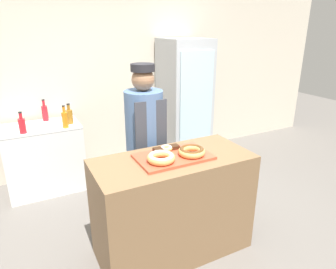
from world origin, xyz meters
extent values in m
plane|color=#66605B|center=(0.00, 0.00, 0.00)|extent=(14.00, 14.00, 0.00)
cube|color=beige|center=(0.00, 2.13, 1.35)|extent=(8.00, 0.06, 2.70)
cube|color=brown|center=(0.00, 0.00, 0.47)|extent=(1.37, 0.63, 0.94)
cube|color=#D84C33|center=(0.00, 0.00, 0.95)|extent=(0.63, 0.39, 0.02)
torus|color=tan|center=(-0.14, -0.06, 1.00)|extent=(0.23, 0.23, 0.06)
torus|color=beige|center=(-0.14, -0.06, 1.01)|extent=(0.21, 0.21, 0.04)
torus|color=tan|center=(0.14, -0.06, 1.00)|extent=(0.23, 0.23, 0.06)
torus|color=brown|center=(0.14, -0.06, 1.01)|extent=(0.21, 0.21, 0.04)
torus|color=tan|center=(0.00, 0.13, 0.98)|extent=(0.11, 0.11, 0.03)
torus|color=white|center=(0.00, 0.13, 0.99)|extent=(0.10, 0.10, 0.02)
cube|color=#382111|center=(-0.08, 0.13, 0.98)|extent=(0.07, 0.07, 0.03)
cube|color=#382111|center=(0.08, 0.13, 0.98)|extent=(0.07, 0.07, 0.03)
cylinder|color=#4C4C51|center=(-0.01, 0.60, 0.40)|extent=(0.27, 0.27, 0.81)
cylinder|color=#4C6B99|center=(-0.01, 0.60, 1.11)|extent=(0.38, 0.38, 0.60)
cube|color=#383D47|center=(-0.01, 0.43, 0.72)|extent=(0.32, 0.02, 1.27)
sphere|color=#936B4C|center=(-0.01, 0.60, 1.52)|extent=(0.22, 0.22, 0.22)
cylinder|color=#232328|center=(-0.01, 0.60, 1.63)|extent=(0.23, 0.23, 0.07)
cube|color=#ADB2B7|center=(1.11, 1.74, 0.92)|extent=(0.63, 0.66, 1.84)
cube|color=silver|center=(1.11, 1.40, 0.96)|extent=(0.52, 0.02, 1.47)
cube|color=silver|center=(-0.91, 1.74, 0.43)|extent=(0.90, 0.58, 0.86)
cube|color=gray|center=(-0.91, 1.74, 0.84)|extent=(0.90, 0.58, 0.01)
cylinder|color=#99661E|center=(-0.56, 1.67, 0.94)|extent=(0.08, 0.08, 0.17)
cylinder|color=#99661E|center=(-0.56, 1.67, 1.06)|extent=(0.04, 0.04, 0.07)
cylinder|color=black|center=(-0.56, 1.67, 1.10)|extent=(0.04, 0.04, 0.01)
cylinder|color=orange|center=(-0.64, 1.53, 0.95)|extent=(0.07, 0.07, 0.19)
cylinder|color=orange|center=(-0.64, 1.53, 1.08)|extent=(0.03, 0.03, 0.07)
cylinder|color=black|center=(-0.64, 1.53, 1.12)|extent=(0.03, 0.03, 0.01)
cylinder|color=red|center=(-1.10, 1.54, 0.94)|extent=(0.07, 0.07, 0.17)
cylinder|color=red|center=(-1.10, 1.54, 1.06)|extent=(0.03, 0.03, 0.07)
cylinder|color=black|center=(-1.10, 1.54, 1.10)|extent=(0.04, 0.04, 0.01)
cylinder|color=red|center=(-0.82, 1.94, 0.95)|extent=(0.07, 0.07, 0.19)
cylinder|color=red|center=(-0.82, 1.94, 1.08)|extent=(0.03, 0.03, 0.07)
cylinder|color=black|center=(-0.82, 1.94, 1.13)|extent=(0.04, 0.04, 0.01)
camera|label=1|loc=(-1.10, -2.04, 1.99)|focal=32.00mm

